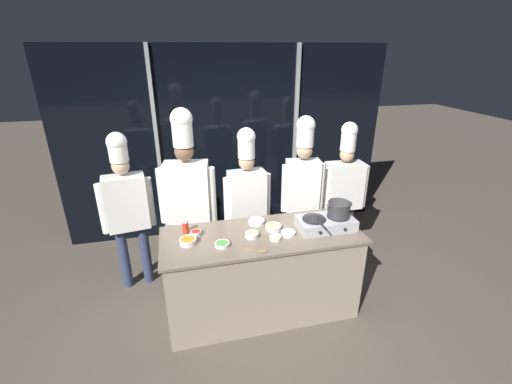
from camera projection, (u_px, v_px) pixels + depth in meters
ground_plane at (261, 308)px, 3.75m from camera, size 24.00×24.00×0.00m
window_wall_back at (229, 144)px, 4.95m from camera, size 4.68×0.09×2.70m
demo_counter at (262, 273)px, 3.57m from camera, size 1.98×0.77×0.94m
portable_stove at (326, 223)px, 3.48m from camera, size 0.57×0.33×0.12m
frying_pan at (314, 217)px, 3.41m from camera, size 0.24×0.41×0.04m
stock_pot at (339, 209)px, 3.45m from camera, size 0.26×0.23×0.15m
squeeze_bottle_chili at (185, 226)px, 3.38m from camera, size 0.06×0.06×0.15m
prep_bowl_ginger at (273, 227)px, 3.47m from camera, size 0.16×0.16×0.05m
prep_bowl_garlic at (288, 233)px, 3.36m from camera, size 0.15×0.15×0.04m
prep_bowl_bell_pepper at (196, 233)px, 3.35m from camera, size 0.11×0.11×0.05m
prep_bowl_shrimp at (252, 234)px, 3.33m from camera, size 0.14×0.14×0.05m
prep_bowl_scallions at (222, 244)px, 3.18m from camera, size 0.14×0.14×0.03m
prep_bowl_carrots at (188, 241)px, 3.21m from camera, size 0.16×0.16×0.05m
prep_bowl_rice at (257, 221)px, 3.58m from camera, size 0.17×0.17×0.04m
prep_bowl_bean_sprouts at (275, 237)px, 3.29m from camera, size 0.12×0.12×0.04m
serving_spoon_slotted at (259, 250)px, 3.10m from camera, size 0.23×0.13×0.02m
chef_head at (126, 203)px, 3.75m from camera, size 0.57×0.29×1.86m
chef_sous at (187, 191)px, 3.74m from camera, size 0.62×0.32×2.09m
chef_line at (247, 196)px, 3.97m from camera, size 0.56×0.25×1.85m
chef_pastry at (303, 183)px, 4.09m from camera, size 0.52×0.25×1.95m
chef_apprentice at (344, 187)px, 4.32m from camera, size 0.61×0.25×1.84m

